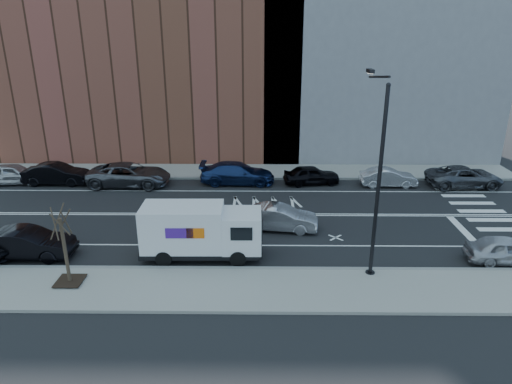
{
  "coord_description": "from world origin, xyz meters",
  "views": [
    {
      "loc": [
        1.75,
        -26.56,
        11.27
      ],
      "look_at": [
        1.47,
        0.32,
        1.4
      ],
      "focal_mm": 32.0,
      "sensor_mm": 36.0,
      "label": 1
    }
  ],
  "objects_px": {
    "fedex_van": "(201,231)",
    "driving_sedan": "(279,218)",
    "near_parked_front": "(507,250)",
    "far_parked_a": "(13,174)",
    "far_parked_b": "(57,174)"
  },
  "relations": [
    {
      "from": "far_parked_a",
      "to": "driving_sedan",
      "type": "xyz_separation_m",
      "value": [
        19.7,
        -7.98,
        -0.05
      ]
    },
    {
      "from": "fedex_van",
      "to": "near_parked_front",
      "type": "height_order",
      "value": "fedex_van"
    },
    {
      "from": "far_parked_b",
      "to": "near_parked_front",
      "type": "bearing_deg",
      "value": -112.69
    },
    {
      "from": "far_parked_b",
      "to": "near_parked_front",
      "type": "distance_m",
      "value": 30.05
    },
    {
      "from": "fedex_van",
      "to": "far_parked_a",
      "type": "xyz_separation_m",
      "value": [
        -15.57,
        11.41,
        -0.69
      ]
    },
    {
      "from": "fedex_van",
      "to": "driving_sedan",
      "type": "distance_m",
      "value": 5.42
    },
    {
      "from": "far_parked_b",
      "to": "far_parked_a",
      "type": "bearing_deg",
      "value": 89.86
    },
    {
      "from": "far_parked_a",
      "to": "far_parked_b",
      "type": "xyz_separation_m",
      "value": [
        3.31,
        -0.03,
        0.01
      ]
    },
    {
      "from": "fedex_van",
      "to": "near_parked_front",
      "type": "xyz_separation_m",
      "value": [
        15.4,
        -0.41,
        -0.79
      ]
    },
    {
      "from": "driving_sedan",
      "to": "near_parked_front",
      "type": "height_order",
      "value": "driving_sedan"
    },
    {
      "from": "near_parked_front",
      "to": "far_parked_b",
      "type": "bearing_deg",
      "value": 68.33
    },
    {
      "from": "far_parked_a",
      "to": "driving_sedan",
      "type": "height_order",
      "value": "far_parked_a"
    },
    {
      "from": "far_parked_a",
      "to": "near_parked_front",
      "type": "distance_m",
      "value": 33.14
    },
    {
      "from": "fedex_van",
      "to": "driving_sedan",
      "type": "xyz_separation_m",
      "value": [
        4.13,
        3.42,
        -0.74
      ]
    },
    {
      "from": "far_parked_b",
      "to": "near_parked_front",
      "type": "height_order",
      "value": "far_parked_b"
    }
  ]
}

